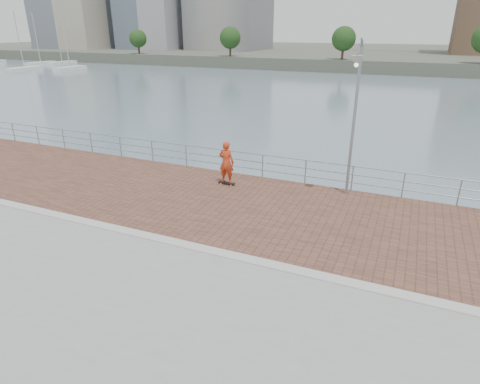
% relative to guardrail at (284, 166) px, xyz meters
% --- Properties ---
extents(water, '(400.00, 400.00, 0.00)m').
position_rel_guardrail_xyz_m(water, '(-0.00, -7.00, -2.69)').
color(water, slate).
rests_on(water, ground).
extents(brick_lane, '(40.00, 6.80, 0.02)m').
position_rel_guardrail_xyz_m(brick_lane, '(-0.00, -3.40, -0.68)').
color(brick_lane, brown).
rests_on(brick_lane, seawall).
extents(curb, '(40.00, 0.40, 0.06)m').
position_rel_guardrail_xyz_m(curb, '(-0.00, -7.00, -0.66)').
color(curb, '#B7B5AD').
rests_on(curb, seawall).
extents(far_shore, '(320.00, 95.00, 2.50)m').
position_rel_guardrail_xyz_m(far_shore, '(-0.00, 115.50, -1.44)').
color(far_shore, '#4C5142').
rests_on(far_shore, ground).
extents(guardrail, '(39.06, 0.06, 1.13)m').
position_rel_guardrail_xyz_m(guardrail, '(0.00, 0.00, 0.00)').
color(guardrail, '#8C9EA8').
rests_on(guardrail, brick_lane).
extents(street_lamp, '(0.43, 1.26, 5.94)m').
position_rel_guardrail_xyz_m(street_lamp, '(2.96, -0.93, 3.53)').
color(street_lamp, gray).
rests_on(street_lamp, brick_lane).
extents(skateboard, '(0.78, 0.22, 0.09)m').
position_rel_guardrail_xyz_m(skateboard, '(-2.15, -1.54, -0.60)').
color(skateboard, black).
rests_on(skateboard, brick_lane).
extents(skateboarder, '(0.70, 0.47, 1.90)m').
position_rel_guardrail_xyz_m(skateboarder, '(-2.15, -1.54, 0.36)').
color(skateboarder, red).
rests_on(skateboarder, skateboard).
extents(shoreline_trees, '(144.29, 5.08, 6.77)m').
position_rel_guardrail_xyz_m(shoreline_trees, '(6.84, 70.00, 3.70)').
color(shoreline_trees, '#473323').
rests_on(shoreline_trees, far_shore).
extents(marina, '(33.54, 23.25, 11.73)m').
position_rel_guardrail_xyz_m(marina, '(-81.05, 51.94, -2.16)').
color(marina, white).
rests_on(marina, water).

